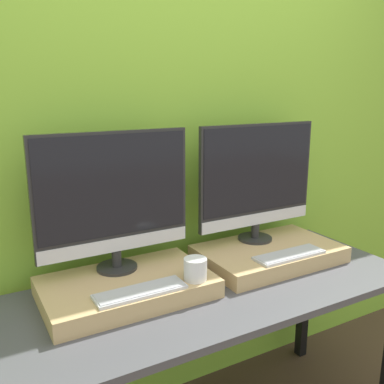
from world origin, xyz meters
The scene contains 9 objects.
wall_back centered at (0.00, 0.77, 1.30)m, with size 8.00×0.04×2.60m.
workbench centered at (0.00, 0.35, 0.68)m, with size 1.71×0.70×0.76m.
wooden_riser_left centered at (-0.36, 0.45, 0.80)m, with size 0.65×0.41×0.07m.
monitor_left centered at (-0.36, 0.56, 1.14)m, with size 0.63×0.17×0.57m.
keyboard_left centered at (-0.36, 0.31, 0.84)m, with size 0.34×0.11×0.01m.
mug centered at (-0.13, 0.31, 0.88)m, with size 0.09×0.09×0.09m.
wooden_riser_right centered at (0.36, 0.45, 0.80)m, with size 0.65×0.41×0.07m.
monitor_right centered at (0.36, 0.56, 1.14)m, with size 0.63×0.17×0.57m.
keyboard_right centered at (0.36, 0.31, 0.84)m, with size 0.34×0.11×0.01m.
Camera 1 is at (-0.89, -1.02, 1.56)m, focal length 40.00 mm.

